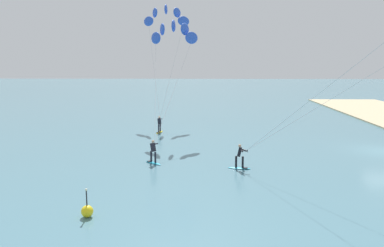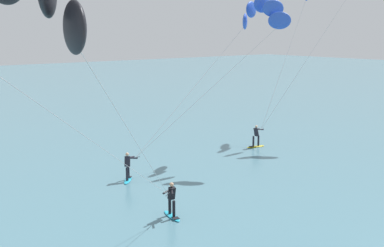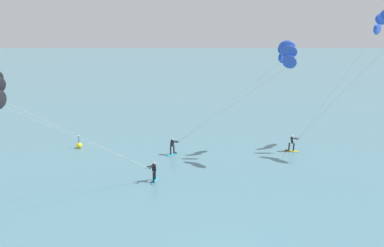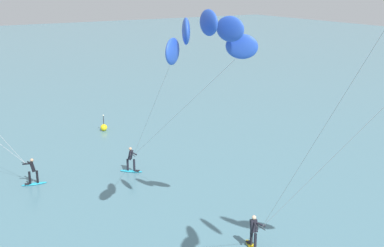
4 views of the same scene
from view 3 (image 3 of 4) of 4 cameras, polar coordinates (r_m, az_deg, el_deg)
name	(u,v)px [view 3 (image 3 of 4)]	position (r m, az deg, el deg)	size (l,w,h in m)	color
kitesurfer_nearshore	(382,28)	(39.83, 26.12, 12.44)	(9.47, 5.52, 13.51)	yellow
kitesurfer_mid_water	(2,93)	(26.21, -26.03, 4.03)	(10.69, 9.02, 10.14)	#23ADD1
kitesurfer_far_out	(279,58)	(35.43, 12.61, 9.30)	(11.59, 4.57, 10.85)	#23ADD1
marker_buoy	(78,145)	(40.75, -16.37, -3.09)	(0.56, 0.56, 1.38)	yellow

